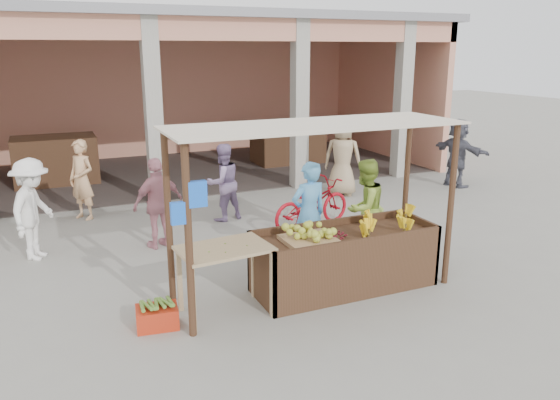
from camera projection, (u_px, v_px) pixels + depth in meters
name	position (u px, v px, depth m)	size (l,w,h in m)	color
ground	(313.00, 293.00, 7.70)	(60.00, 60.00, 0.00)	gray
market_building	(167.00, 73.00, 14.86)	(14.40, 6.40, 4.20)	tan
fruit_stall	(344.00, 262.00, 7.78)	(2.60, 0.95, 0.80)	#462A1C
stall_awning	(312.00, 155.00, 7.21)	(4.09, 1.35, 2.39)	#462A1C
banana_heap	(385.00, 223.00, 7.90)	(1.06, 0.58, 0.19)	yellow
melon_tray	(309.00, 236.00, 7.39)	(0.69, 0.60, 0.19)	#A47E55
berry_heap	(333.00, 233.00, 7.54)	(0.44, 0.36, 0.14)	maroon
side_table	(225.00, 258.00, 6.91)	(1.20, 0.86, 0.92)	tan
papaya_pile	(224.00, 240.00, 6.85)	(0.64, 0.37, 0.18)	#51892D
red_crate	(157.00, 317.00, 6.74)	(0.51, 0.36, 0.26)	red
plantain_bundle	(156.00, 305.00, 6.69)	(0.38, 0.27, 0.08)	#5B8430
produce_sacks	(312.00, 177.00, 13.34)	(0.79, 0.49, 0.60)	maroon
vendor_blue	(309.00, 211.00, 8.51)	(0.67, 0.49, 1.79)	#58AEF0
vendor_green	(365.00, 205.00, 8.93)	(0.82, 0.48, 1.71)	#9BBD3F
motorcycle	(312.00, 203.00, 10.42)	(1.88, 0.65, 0.98)	#A90D1A
shopper_a	(32.00, 205.00, 8.78)	(1.16, 0.58, 1.80)	white
shopper_b	(158.00, 200.00, 9.30)	(0.99, 0.53, 1.68)	#C8808D
shopper_c	(343.00, 153.00, 12.64)	(0.97, 0.63, 2.00)	tan
shopper_d	(458.00, 151.00, 13.49)	(1.65, 0.68, 1.79)	#4F4F5D
shopper_e	(82.00, 178.00, 10.88)	(0.62, 0.47, 1.68)	tan
shopper_f	(223.00, 179.00, 10.80)	(0.83, 0.47, 1.69)	#967BAA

